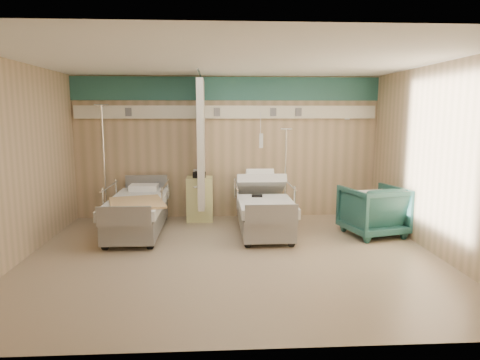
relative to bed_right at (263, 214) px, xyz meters
name	(u,v)px	position (x,y,z in m)	size (l,w,h in m)	color
ground	(233,256)	(-0.60, -1.30, -0.32)	(6.00, 5.00, 0.00)	gray
room_walls	(229,128)	(-0.63, -1.05, 1.55)	(6.04, 5.04, 2.82)	tan
bed_right	(263,214)	(0.00, 0.00, 0.00)	(1.00, 2.16, 0.63)	white
bed_left	(137,216)	(-2.20, 0.00, 0.00)	(1.00, 2.16, 0.63)	white
bedside_cabinet	(200,199)	(-1.15, 0.90, 0.11)	(0.50, 0.48, 0.85)	#F3F098
visitor_armchair	(373,211)	(1.85, -0.31, 0.11)	(0.92, 0.94, 0.86)	#1E4B45
waffle_blanket	(374,184)	(1.83, -0.35, 0.58)	(0.62, 0.55, 0.07)	white
iv_stand_right	(285,202)	(0.50, 0.74, 0.05)	(0.32, 0.32, 1.79)	silver
iv_stand_left	(106,197)	(-2.98, 0.98, 0.14)	(0.40, 0.40, 2.25)	silver
call_remote	(257,196)	(-0.12, -0.01, 0.34)	(0.19, 0.08, 0.04)	black
tan_blanket	(137,203)	(-2.12, -0.46, 0.33)	(0.82, 1.04, 0.04)	tan
toiletry_bag	(199,175)	(-1.15, 0.81, 0.59)	(0.22, 0.14, 0.12)	black
white_cup	(196,173)	(-1.22, 1.02, 0.60)	(0.10, 0.10, 0.14)	white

